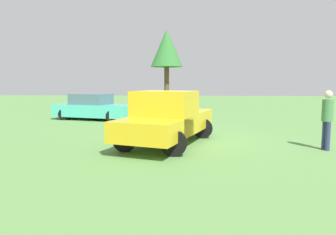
{
  "coord_description": "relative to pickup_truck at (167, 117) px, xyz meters",
  "views": [
    {
      "loc": [
        -0.41,
        10.95,
        2.03
      ],
      "look_at": [
        0.27,
        0.95,
        0.9
      ],
      "focal_mm": 32.35,
      "sensor_mm": 36.0,
      "label": 1
    }
  ],
  "objects": [
    {
      "name": "ground_plane",
      "position": [
        -0.31,
        -1.07,
        -0.92
      ],
      "size": [
        80.0,
        80.0,
        0.0
      ],
      "primitive_type": "plane",
      "color": "#5B8C47"
    },
    {
      "name": "pickup_truck",
      "position": [
        0.0,
        0.0,
        0.0
      ],
      "size": [
        3.22,
        5.11,
        1.79
      ],
      "rotation": [
        0.0,
        0.0,
        4.4
      ],
      "color": "black",
      "rests_on": "ground_plane"
    },
    {
      "name": "sedan_near",
      "position": [
        4.62,
        -6.87,
        -0.25
      ],
      "size": [
        4.86,
        2.89,
        1.46
      ],
      "rotation": [
        0.0,
        0.0,
        2.89
      ],
      "color": "black",
      "rests_on": "ground_plane"
    },
    {
      "name": "person_bystander",
      "position": [
        0.57,
        -5.46,
        0.0
      ],
      "size": [
        0.43,
        0.43,
        1.64
      ],
      "rotation": [
        0.0,
        0.0,
        1.1
      ],
      "color": "black",
      "rests_on": "ground_plane"
    },
    {
      "name": "person_visitor",
      "position": [
        -4.93,
        0.46,
        0.13
      ],
      "size": [
        0.34,
        0.34,
        1.83
      ],
      "rotation": [
        0.0,
        0.0,
        3.22
      ],
      "color": "navy",
      "rests_on": "ground_plane"
    },
    {
      "name": "tree_back_left",
      "position": [
        1.22,
        -16.81,
        4.09
      ],
      "size": [
        2.8,
        2.8,
        6.7
      ],
      "color": "brown",
      "rests_on": "ground_plane"
    }
  ]
}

